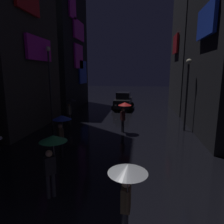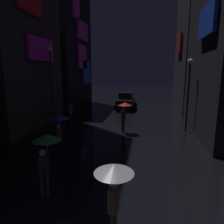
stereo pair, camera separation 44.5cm
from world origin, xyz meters
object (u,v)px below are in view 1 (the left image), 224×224
(pedestrian_midstreet_left_clear, at_px, (127,182))
(streetlamp_right_far, at_px, (187,86))
(pedestrian_near_crossing_red, at_px, (124,109))
(car_distant, at_px, (123,101))
(pedestrian_far_right_blue, at_px, (62,124))
(streetlamp_left_far, at_px, (50,78))
(pedestrian_foreground_right_black, at_px, (70,104))
(pedestrian_midstreet_centre_green, at_px, (52,149))

(pedestrian_midstreet_left_clear, bearing_deg, streetlamp_right_far, 71.49)
(pedestrian_near_crossing_red, distance_m, streetlamp_right_far, 4.64)
(streetlamp_right_far, bearing_deg, car_distant, 122.68)
(pedestrian_far_right_blue, distance_m, car_distant, 13.66)
(pedestrian_far_right_blue, bearing_deg, streetlamp_left_far, 118.84)
(pedestrian_foreground_right_black, xyz_separation_m, pedestrian_near_crossing_red, (4.36, -1.45, 0.00))
(pedestrian_foreground_right_black, relative_size, pedestrian_midstreet_centre_green, 1.00)
(pedestrian_foreground_right_black, bearing_deg, streetlamp_right_far, -2.39)
(pedestrian_midstreet_left_clear, bearing_deg, car_distant, 95.07)
(pedestrian_near_crossing_red, bearing_deg, pedestrian_far_right_blue, -120.01)
(streetlamp_left_far, bearing_deg, pedestrian_midstreet_centre_green, -65.15)
(pedestrian_near_crossing_red, bearing_deg, pedestrian_foreground_right_black, 161.59)
(pedestrian_far_right_blue, relative_size, car_distant, 0.50)
(pedestrian_far_right_blue, height_order, streetlamp_right_far, streetlamp_right_far)
(pedestrian_far_right_blue, height_order, pedestrian_near_crossing_red, same)
(pedestrian_near_crossing_red, bearing_deg, pedestrian_midstreet_left_clear, -84.99)
(pedestrian_midstreet_centre_green, distance_m, pedestrian_midstreet_left_clear, 3.00)
(pedestrian_foreground_right_black, relative_size, pedestrian_near_crossing_red, 1.00)
(pedestrian_midstreet_left_clear, xyz_separation_m, streetlamp_left_far, (-6.56, 10.32, 2.03))
(pedestrian_foreground_right_black, distance_m, streetlamp_right_far, 8.75)
(pedestrian_midstreet_centre_green, relative_size, pedestrian_far_right_blue, 1.00)
(pedestrian_midstreet_centre_green, distance_m, streetlamp_right_far, 10.63)
(pedestrian_midstreet_left_clear, relative_size, pedestrian_near_crossing_red, 1.00)
(pedestrian_midstreet_centre_green, bearing_deg, pedestrian_far_right_blue, 106.64)
(pedestrian_midstreet_centre_green, distance_m, pedestrian_near_crossing_red, 7.76)
(pedestrian_foreground_right_black, distance_m, pedestrian_near_crossing_red, 4.60)
(pedestrian_midstreet_centre_green, relative_size, streetlamp_right_far, 0.42)
(pedestrian_foreground_right_black, bearing_deg, streetlamp_left_far, -167.00)
(pedestrian_foreground_right_black, height_order, streetlamp_right_far, streetlamp_right_far)
(pedestrian_midstreet_centre_green, relative_size, pedestrian_near_crossing_red, 1.00)
(pedestrian_near_crossing_red, height_order, car_distant, pedestrian_near_crossing_red)
(pedestrian_foreground_right_black, distance_m, car_distant, 8.35)
(pedestrian_near_crossing_red, xyz_separation_m, car_distant, (-0.80, 8.97, -0.74))
(pedestrian_midstreet_centre_green, height_order, pedestrian_midstreet_left_clear, same)
(pedestrian_far_right_blue, xyz_separation_m, car_distant, (1.82, 13.51, -0.74))
(pedestrian_midstreet_centre_green, xyz_separation_m, streetlamp_right_far, (5.97, 8.66, 1.50))
(streetlamp_right_far, relative_size, streetlamp_left_far, 0.84)
(pedestrian_far_right_blue, bearing_deg, pedestrian_midstreet_left_clear, -53.55)
(car_distant, height_order, streetlamp_left_far, streetlamp_left_far)
(pedestrian_far_right_blue, bearing_deg, pedestrian_midstreet_centre_green, -73.36)
(pedestrian_foreground_right_black, height_order, streetlamp_left_far, streetlamp_left_far)
(streetlamp_right_far, height_order, streetlamp_left_far, streetlamp_left_far)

